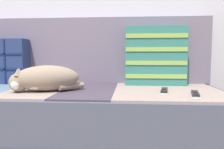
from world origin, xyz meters
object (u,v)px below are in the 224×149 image
at_px(game_remote_far, 195,94).
at_px(couch, 67,119).
at_px(throw_pillow_striped, 155,56).
at_px(game_remote_near, 164,91).
at_px(sleeping_cat, 44,79).
at_px(throw_pillow_quilted, 1,61).

bearing_deg(game_remote_far, couch, 164.10).
xyz_separation_m(throw_pillow_striped, game_remote_far, (0.17, -0.43, -0.21)).
bearing_deg(couch, game_remote_far, -15.90).
xyz_separation_m(throw_pillow_striped, game_remote_near, (0.02, -0.33, -0.21)).
xyz_separation_m(throw_pillow_striped, sleeping_cat, (-0.71, -0.35, -0.14)).
xyz_separation_m(game_remote_near, game_remote_far, (0.15, -0.10, -0.00)).
relative_size(throw_pillow_quilted, game_remote_far, 2.07).
relative_size(throw_pillow_striped, game_remote_far, 2.19).
height_order(sleeping_cat, game_remote_near, sleeping_cat).
height_order(couch, game_remote_far, game_remote_far).
relative_size(throw_pillow_quilted, throw_pillow_striped, 0.94).
xyz_separation_m(couch, game_remote_near, (0.63, -0.12, 0.23)).
height_order(throw_pillow_quilted, sleeping_cat, throw_pillow_quilted).
distance_m(couch, sleeping_cat, 0.34).
bearing_deg(throw_pillow_quilted, throw_pillow_striped, -0.02).
height_order(throw_pillow_quilted, game_remote_near, throw_pillow_quilted).
distance_m(throw_pillow_quilted, throw_pillow_striped, 1.20).
relative_size(throw_pillow_striped, sleeping_cat, 1.03).
bearing_deg(game_remote_near, game_remote_far, -33.86).
bearing_deg(throw_pillow_quilted, sleeping_cat, -36.06).
xyz_separation_m(sleeping_cat, game_remote_far, (0.88, -0.08, -0.07)).
relative_size(couch, game_remote_far, 10.55).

